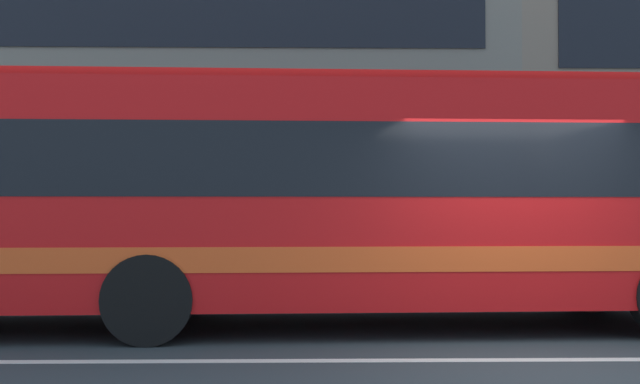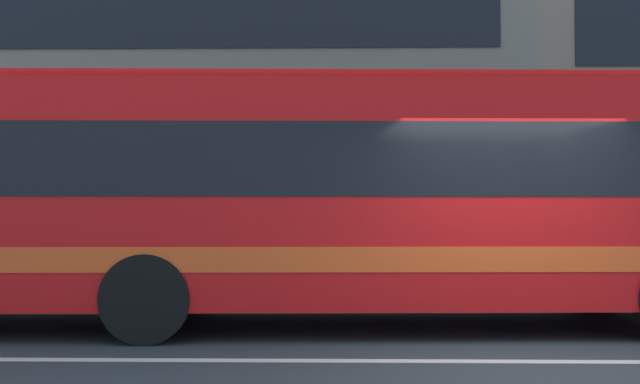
# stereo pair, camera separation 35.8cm
# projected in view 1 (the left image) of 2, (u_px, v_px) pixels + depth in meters

# --- Properties ---
(ground_plane) EXTENTS (160.00, 160.00, 0.00)m
(ground_plane) POSITION_uv_depth(u_px,v_px,m) (543.00, 360.00, 7.41)
(ground_plane) COLOR #30393B
(lane_centre_line) EXTENTS (60.00, 0.16, 0.01)m
(lane_centre_line) POSITION_uv_depth(u_px,v_px,m) (543.00, 360.00, 7.41)
(lane_centre_line) COLOR silver
(lane_centre_line) RESTS_ON ground_plane
(apartment_block_left) EXTENTS (22.09, 10.08, 11.01)m
(apartment_block_left) POSITION_uv_depth(u_px,v_px,m) (111.00, 75.00, 22.62)
(apartment_block_left) COLOR gray
(apartment_block_left) RESTS_ON ground_plane
(transit_bus) EXTENTS (12.44, 3.07, 3.08)m
(transit_bus) POSITION_uv_depth(u_px,v_px,m) (227.00, 192.00, 9.47)
(transit_bus) COLOR red
(transit_bus) RESTS_ON ground_plane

